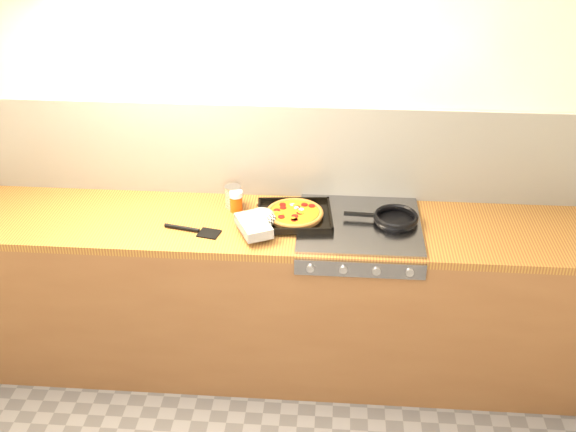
# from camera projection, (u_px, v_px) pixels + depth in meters

# --- Properties ---
(room_shell) EXTENTS (3.20, 3.20, 3.20)m
(room_shell) POSITION_uv_depth(u_px,v_px,m) (273.00, 152.00, 3.46)
(room_shell) COLOR white
(room_shell) RESTS_ON ground
(counter_run) EXTENTS (3.20, 0.62, 0.90)m
(counter_run) POSITION_uv_depth(u_px,v_px,m) (270.00, 295.00, 3.56)
(counter_run) COLOR brown
(counter_run) RESTS_ON ground
(stovetop) EXTENTS (0.60, 0.56, 0.02)m
(stovetop) POSITION_uv_depth(u_px,v_px,m) (359.00, 225.00, 3.30)
(stovetop) COLOR gray
(stovetop) RESTS_ON counter_run
(pizza_on_tray) EXTENTS (0.49, 0.45, 0.06)m
(pizza_on_tray) POSITION_uv_depth(u_px,v_px,m) (283.00, 216.00, 3.30)
(pizza_on_tray) COLOR black
(pizza_on_tray) RESTS_ON stovetop
(frying_pan) EXTENTS (0.37, 0.23, 0.04)m
(frying_pan) POSITION_uv_depth(u_px,v_px,m) (395.00, 218.00, 3.30)
(frying_pan) COLOR black
(frying_pan) RESTS_ON stovetop
(tomato_can) EXTENTS (0.09, 0.09, 0.12)m
(tomato_can) POSITION_uv_depth(u_px,v_px,m) (233.00, 197.00, 3.44)
(tomato_can) COLOR #A8170D
(tomato_can) RESTS_ON counter_run
(juice_glass) EXTENTS (0.07, 0.07, 0.11)m
(juice_glass) POSITION_uv_depth(u_px,v_px,m) (236.00, 201.00, 3.40)
(juice_glass) COLOR #E2460D
(juice_glass) RESTS_ON counter_run
(wooden_spoon) EXTENTS (0.30, 0.08, 0.02)m
(wooden_spoon) POSITION_uv_depth(u_px,v_px,m) (291.00, 202.00, 3.49)
(wooden_spoon) COLOR #A47A45
(wooden_spoon) RESTS_ON counter_run
(black_spatula) EXTENTS (0.29, 0.11, 0.02)m
(black_spatula) POSITION_uv_depth(u_px,v_px,m) (193.00, 230.00, 3.25)
(black_spatula) COLOR black
(black_spatula) RESTS_ON counter_run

